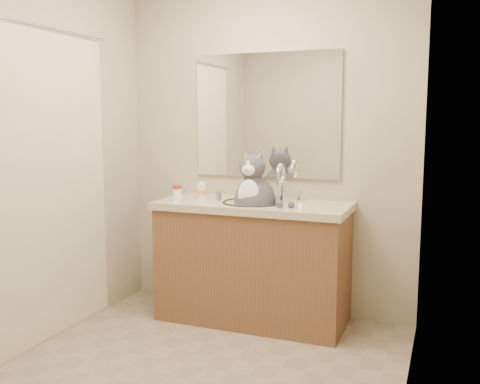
{
  "coord_description": "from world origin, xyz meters",
  "views": [
    {
      "loc": [
        1.26,
        -2.49,
        1.42
      ],
      "look_at": [
        0.02,
        0.65,
        0.96
      ],
      "focal_mm": 40.0,
      "sensor_mm": 36.0,
      "label": 1
    }
  ],
  "objects_px": {
    "cat": "(254,199)",
    "pill_bottle_redcap": "(177,193)",
    "grey_canister": "(219,196)",
    "pill_bottle_orange": "(202,191)"
  },
  "relations": [
    {
      "from": "cat",
      "to": "grey_canister",
      "type": "height_order",
      "value": "cat"
    },
    {
      "from": "cat",
      "to": "pill_bottle_orange",
      "type": "height_order",
      "value": "cat"
    },
    {
      "from": "cat",
      "to": "pill_bottle_orange",
      "type": "relative_size",
      "value": 4.96
    },
    {
      "from": "pill_bottle_redcap",
      "to": "cat",
      "type": "bearing_deg",
      "value": 10.3
    },
    {
      "from": "cat",
      "to": "pill_bottle_orange",
      "type": "xyz_separation_m",
      "value": [
        -0.43,
        0.05,
        0.03
      ]
    },
    {
      "from": "cat",
      "to": "pill_bottle_redcap",
      "type": "distance_m",
      "value": 0.56
    },
    {
      "from": "pill_bottle_redcap",
      "to": "grey_canister",
      "type": "xyz_separation_m",
      "value": [
        0.27,
        0.12,
        -0.02
      ]
    },
    {
      "from": "grey_canister",
      "to": "cat",
      "type": "bearing_deg",
      "value": -4.36
    },
    {
      "from": "cat",
      "to": "pill_bottle_redcap",
      "type": "xyz_separation_m",
      "value": [
        -0.55,
        -0.1,
        0.03
      ]
    },
    {
      "from": "pill_bottle_orange",
      "to": "grey_canister",
      "type": "distance_m",
      "value": 0.15
    }
  ]
}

